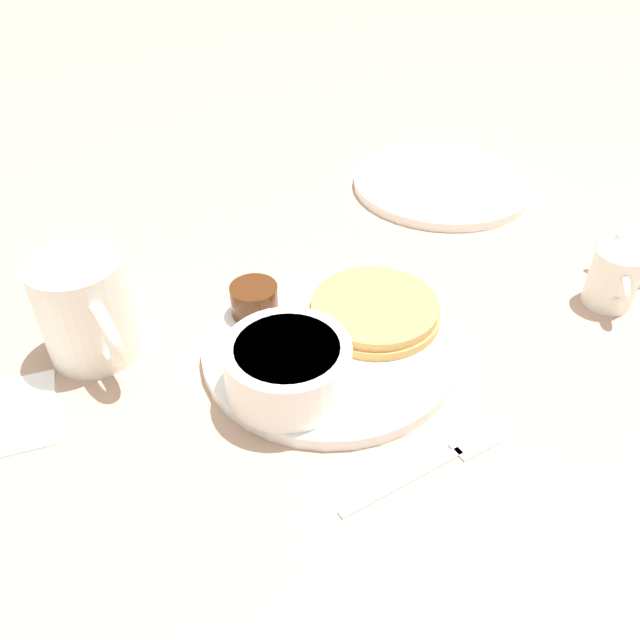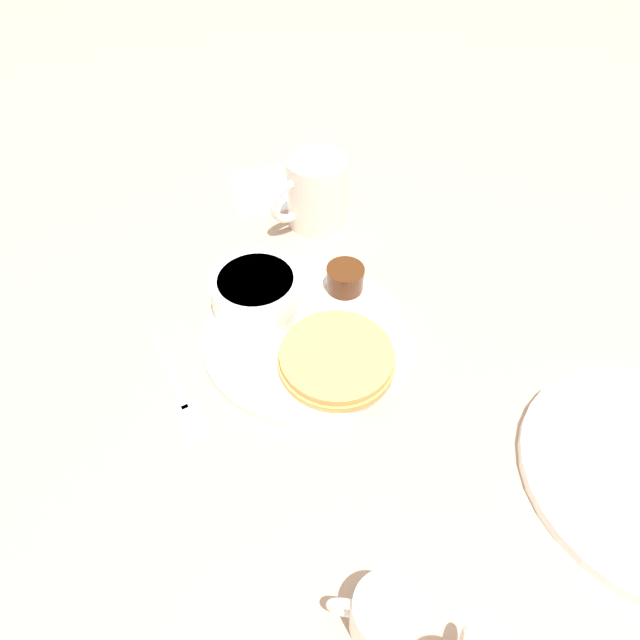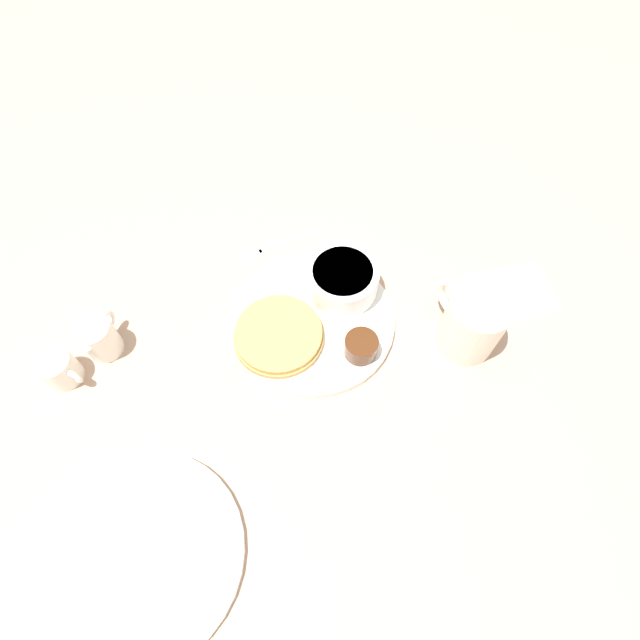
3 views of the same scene
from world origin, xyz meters
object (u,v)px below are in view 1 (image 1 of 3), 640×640
at_px(bowl, 288,365).
at_px(coffee_mug, 86,310).
at_px(creamer_pitcher_far, 634,255).
at_px(fork, 441,460).
at_px(plate, 329,347).
at_px(creamer_pitcher_near, 614,278).

height_order(bowl, coffee_mug, coffee_mug).
xyz_separation_m(bowl, coffee_mug, (0.15, -0.12, 0.01)).
bearing_deg(creamer_pitcher_far, bowl, 6.66).
bearing_deg(creamer_pitcher_far, fork, 26.19).
relative_size(plate, creamer_pitcher_near, 3.48).
bearing_deg(creamer_pitcher_near, coffee_mug, -11.59).
xyz_separation_m(creamer_pitcher_near, creamer_pitcher_far, (-0.05, -0.03, -0.01)).
bearing_deg(plate, fork, 103.59).
height_order(bowl, creamer_pitcher_near, creamer_pitcher_near).
xyz_separation_m(bowl, creamer_pitcher_far, (-0.40, -0.05, -0.01)).
bearing_deg(coffee_mug, plate, 159.64).
xyz_separation_m(plate, creamer_pitcher_far, (-0.35, -0.01, 0.02)).
height_order(plate, fork, plate).
bearing_deg(bowl, fork, 129.65).
height_order(creamer_pitcher_near, creamer_pitcher_far, creamer_pitcher_near).
height_order(bowl, creamer_pitcher_far, bowl).
bearing_deg(coffee_mug, fork, 136.78).
distance_m(creamer_pitcher_near, fork, 0.28).
distance_m(plate, coffee_mug, 0.22).
distance_m(bowl, creamer_pitcher_far, 0.40).
height_order(plate, creamer_pitcher_far, creamer_pitcher_far).
xyz_separation_m(creamer_pitcher_far, fork, (0.31, 0.15, -0.02)).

